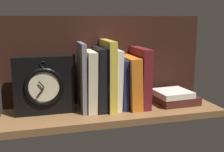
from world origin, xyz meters
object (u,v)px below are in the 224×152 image
object	(u,v)px
book_cream_twain	(90,81)
book_orange_pandolfini	(130,82)
framed_clock	(44,85)
book_gray_chess	(82,77)
book_yellow_seinlanguage	(108,75)
book_maroon_dawkins	(140,77)
book_stack_side	(175,97)
book_navy_bierce	(121,83)
book_white_catcher	(115,79)
book_black_skeptic	(99,79)

from	to	relation	value
book_cream_twain	book_orange_pandolfini	world-z (taller)	book_cream_twain
framed_clock	book_gray_chess	bearing A→B (deg)	-1.62
book_gray_chess	book_yellow_seinlanguage	world-z (taller)	book_yellow_seinlanguage
book_maroon_dawkins	book_stack_side	size ratio (longest dim) A/B	1.34
book_gray_chess	book_orange_pandolfini	bearing A→B (deg)	0.00
book_yellow_seinlanguage	book_navy_bierce	xyz separation A→B (cm)	(5.33, 0.00, -3.59)
book_yellow_seinlanguage	framed_clock	world-z (taller)	book_yellow_seinlanguage
framed_clock	book_orange_pandolfini	bearing A→B (deg)	-0.69
book_cream_twain	book_yellow_seinlanguage	bearing A→B (deg)	0.00
book_navy_bierce	framed_clock	world-z (taller)	framed_clock
book_maroon_dawkins	framed_clock	distance (cm)	36.57
book_yellow_seinlanguage	framed_clock	size ratio (longest dim) A/B	1.24
book_white_catcher	book_yellow_seinlanguage	bearing A→B (deg)	180.00
book_gray_chess	book_navy_bierce	distance (cm)	15.55
framed_clock	book_stack_side	xyz separation A→B (cm)	(50.91, -2.04, -7.81)
book_black_skeptic	framed_clock	size ratio (longest dim) A/B	1.12
book_cream_twain	book_black_skeptic	bearing A→B (deg)	0.00
book_maroon_dawkins	book_gray_chess	bearing A→B (deg)	180.00
book_gray_chess	book_orange_pandolfini	world-z (taller)	book_gray_chess
book_black_skeptic	book_maroon_dawkins	size ratio (longest dim) A/B	1.02
book_cream_twain	book_stack_side	world-z (taller)	book_cream_twain
book_yellow_seinlanguage	framed_clock	bearing A→B (deg)	179.06
book_cream_twain	book_maroon_dawkins	distance (cm)	19.97
book_stack_side	book_white_catcher	bearing A→B (deg)	176.15
book_orange_pandolfini	book_gray_chess	bearing A→B (deg)	180.00
book_maroon_dawkins	book_navy_bierce	bearing A→B (deg)	180.00
book_orange_pandolfini	book_maroon_dawkins	size ratio (longest dim) A/B	0.86
book_yellow_seinlanguage	framed_clock	xyz separation A→B (cm)	(-23.63, 0.39, -2.53)
book_black_skeptic	book_orange_pandolfini	world-z (taller)	book_black_skeptic
book_white_catcher	book_stack_side	distance (cm)	25.98
framed_clock	book_navy_bierce	bearing A→B (deg)	-0.77
book_maroon_dawkins	book_orange_pandolfini	bearing A→B (deg)	180.00
book_black_skeptic	book_navy_bierce	world-z (taller)	book_black_skeptic
book_maroon_dawkins	book_white_catcher	bearing A→B (deg)	180.00
book_cream_twain	book_maroon_dawkins	size ratio (longest dim) A/B	0.98
book_navy_bierce	book_stack_side	distance (cm)	23.02
book_white_catcher	book_stack_side	world-z (taller)	book_white_catcher
book_cream_twain	book_white_catcher	xyz separation A→B (cm)	(9.86, 0.00, 0.11)
book_navy_bierce	book_orange_pandolfini	bearing A→B (deg)	0.00
book_black_skeptic	book_maroon_dawkins	distance (cm)	16.30
framed_clock	book_cream_twain	bearing A→B (deg)	-1.34
book_navy_bierce	framed_clock	size ratio (longest dim) A/B	0.90
book_cream_twain	book_yellow_seinlanguage	world-z (taller)	book_yellow_seinlanguage
book_yellow_seinlanguage	book_maroon_dawkins	size ratio (longest dim) A/B	1.14
book_black_skeptic	book_navy_bierce	distance (cm)	8.99
book_maroon_dawkins	book_stack_side	world-z (taller)	book_maroon_dawkins
book_gray_chess	book_maroon_dawkins	world-z (taller)	book_gray_chess
book_cream_twain	book_black_skeptic	size ratio (longest dim) A/B	0.95
book_cream_twain	book_stack_side	size ratio (longest dim) A/B	1.31
book_gray_chess	book_navy_bierce	size ratio (longest dim) A/B	1.35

